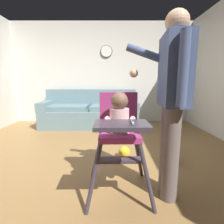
% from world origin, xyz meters
% --- Properties ---
extents(ground, '(6.13, 6.51, 0.10)m').
position_xyz_m(ground, '(0.00, 0.00, -0.05)').
color(ground, olive).
extents(wall_far, '(5.33, 0.06, 2.53)m').
position_xyz_m(wall_far, '(0.00, 2.49, 1.26)').
color(wall_far, silver).
rests_on(wall_far, ground).
extents(couch, '(2.22, 0.86, 0.86)m').
position_xyz_m(couch, '(-0.25, 1.97, 0.33)').
color(couch, slate).
rests_on(couch, ground).
extents(high_chair, '(0.62, 0.73, 0.96)m').
position_xyz_m(high_chair, '(0.32, -0.57, 0.67)').
color(high_chair, '#352F3A').
rests_on(high_chair, ground).
extents(adult_standing, '(0.51, 0.53, 1.61)m').
position_xyz_m(adult_standing, '(0.77, -0.61, 0.91)').
color(adult_standing, '#635856').
rests_on(adult_standing, ground).
extents(toy_ball, '(0.16, 0.16, 0.16)m').
position_xyz_m(toy_ball, '(0.43, 0.19, 0.08)').
color(toy_ball, gold).
rests_on(toy_ball, ground).
extents(toy_ball_second, '(0.23, 0.23, 0.23)m').
position_xyz_m(toy_ball_second, '(1.02, 0.08, 0.12)').
color(toy_ball_second, '#284CB7').
rests_on(toy_ball_second, ground).
extents(wall_clock, '(0.30, 0.04, 0.30)m').
position_xyz_m(wall_clock, '(0.12, 2.44, 1.80)').
color(wall_clock, white).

